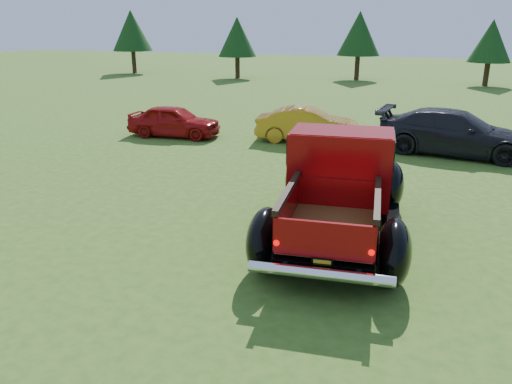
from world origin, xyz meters
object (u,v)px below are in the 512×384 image
tree_west (237,37)px  show_car_red (174,121)px  tree_far_west (132,31)px  show_car_yellow (308,125)px  show_car_grey (455,133)px  pickup_truck (340,183)px  tree_mid_left (359,34)px  tree_mid_right (491,41)px

tree_west → show_car_red: bearing=-75.1°
show_car_red → tree_far_west: bearing=31.4°
show_car_red → show_car_yellow: show_car_yellow is taller
tree_west → show_car_grey: (15.50, -20.04, -2.39)m
show_car_red → show_car_grey: show_car_grey is taller
pickup_truck → tree_mid_left: bearing=92.2°
tree_far_west → pickup_truck: 36.78m
tree_far_west → show_car_red: size_ratio=1.49×
tree_mid_right → show_car_grey: tree_mid_right is taller
pickup_truck → show_car_red: (-7.56, 6.90, -0.40)m
tree_mid_right → show_car_yellow: bearing=-109.9°
tree_far_west → show_car_red: 26.78m
tree_far_west → show_car_grey: size_ratio=1.04×
show_car_red → show_car_yellow: 5.08m
tree_west → tree_far_west: bearing=174.3°
tree_west → show_car_yellow: tree_west is taller
pickup_truck → show_car_grey: bearing=66.4°
tree_west → tree_mid_right: (18.00, 1.00, -0.14)m
tree_far_west → pickup_truck: bearing=-51.1°
tree_far_west → pickup_truck: size_ratio=0.89×
tree_west → tree_mid_left: (9.00, 2.00, 0.27)m
pickup_truck → tree_west: bearing=109.7°
pickup_truck → show_car_red: size_ratio=1.67×
tree_mid_right → pickup_truck: 29.04m
tree_mid_left → pickup_truck: (4.06, -29.54, -2.39)m
tree_mid_left → show_car_red: 23.08m
tree_far_west → pickup_truck: (23.06, -28.54, -2.52)m
tree_mid_right → show_car_grey: 21.30m
tree_mid_right → pickup_truck: size_ratio=0.75×
tree_far_west → tree_west: tree_far_west is taller
tree_far_west → tree_mid_right: tree_far_west is taller
tree_mid_left → show_car_red: size_ratio=1.43×
pickup_truck → show_car_grey: pickup_truck is taller
tree_mid_left → pickup_truck: tree_mid_left is taller
tree_west → show_car_red: tree_west is taller
tree_mid_right → show_car_red: (-12.50, -21.65, -2.38)m
tree_mid_right → show_car_red: size_ratio=1.26×
pickup_truck → tree_far_west: bearing=123.3°
tree_far_west → show_car_red: bearing=-54.4°
tree_mid_left → pickup_truck: size_ratio=0.86×
tree_mid_left → tree_west: bearing=-167.5°
tree_west → show_car_grey: 25.44m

